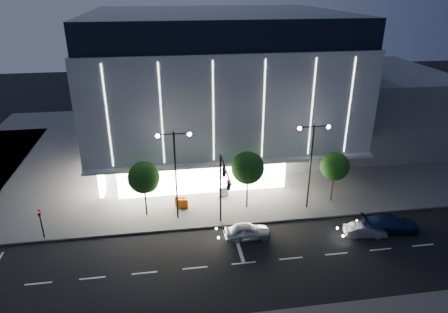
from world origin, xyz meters
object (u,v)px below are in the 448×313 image
object	(u,v)px
car_second	(365,230)
barrier_a	(183,204)
traffic_mast	(223,182)
street_lamp_east	(312,155)
tree_left	(144,179)
tree_right	(335,168)
ped_signal_far	(41,221)
barrier_c	(180,201)
car_third	(390,223)
car_lead	(247,231)
street_lamp_west	(175,163)
tree_mid	(248,169)
barrier_d	(223,192)

from	to	relation	value
car_second	barrier_a	world-z (taller)	car_second
traffic_mast	car_second	bearing A→B (deg)	-12.31
street_lamp_east	barrier_a	distance (m)	13.63
tree_left	tree_right	bearing A→B (deg)	-0.00
ped_signal_far	car_second	size ratio (longest dim) A/B	0.80
tree_left	barrier_c	xyz separation A→B (m)	(3.33, 1.23, -3.38)
street_lamp_east	car_third	size ratio (longest dim) A/B	1.72
ped_signal_far	car_lead	size ratio (longest dim) A/B	0.72
street_lamp_east	car_third	bearing A→B (deg)	-38.36
street_lamp_west	barrier_a	distance (m)	5.60
street_lamp_west	car_third	size ratio (longest dim) A/B	1.72
car_lead	barrier_c	xyz separation A→B (m)	(-5.65, 6.31, -0.06)
car_second	tree_mid	bearing A→B (deg)	63.60
traffic_mast	barrier_a	bearing A→B (deg)	128.34
traffic_mast	ped_signal_far	distance (m)	16.35
street_lamp_east	barrier_c	size ratio (longest dim) A/B	8.18
car_third	tree_right	bearing A→B (deg)	34.32
street_lamp_west	tree_left	distance (m)	3.69
traffic_mast	car_third	world-z (taller)	traffic_mast
tree_right	tree_left	bearing A→B (deg)	180.00
barrier_c	street_lamp_west	bearing A→B (deg)	-91.27
ped_signal_far	barrier_c	bearing A→B (deg)	16.89
street_lamp_east	barrier_c	bearing A→B (deg)	169.92
street_lamp_west	street_lamp_east	xyz separation A→B (m)	(13.00, 0.00, 0.00)
street_lamp_east	barrier_d	xyz separation A→B (m)	(-8.00, 3.57, -5.31)
barrier_a	traffic_mast	bearing A→B (deg)	-41.11
barrier_d	car_third	bearing A→B (deg)	-47.37
ped_signal_far	barrier_a	bearing A→B (deg)	14.23
street_lamp_east	tree_left	distance (m)	16.12
street_lamp_east	car_second	bearing A→B (deg)	-56.72
car_third	street_lamp_west	bearing A→B (deg)	81.62
tree_right	car_lead	xyz separation A→B (m)	(-10.03, -5.08, -3.18)
street_lamp_east	car_lead	xyz separation A→B (m)	(-7.00, -4.06, -5.25)
car_lead	car_second	size ratio (longest dim) A/B	1.11
traffic_mast	car_lead	world-z (taller)	traffic_mast
car_lead	barrier_c	distance (m)	8.47
street_lamp_west	barrier_c	size ratio (longest dim) A/B	8.18
traffic_mast	street_lamp_east	distance (m)	9.43
ped_signal_far	tree_right	distance (m)	28.21
car_second	barrier_c	distance (m)	17.91
traffic_mast	tree_left	bearing A→B (deg)	152.16
traffic_mast	barrier_c	distance (m)	7.52
street_lamp_east	barrier_d	size ratio (longest dim) A/B	8.18
ped_signal_far	barrier_c	xyz separation A→B (m)	(12.35, 3.75, -1.24)
barrier_a	barrier_d	world-z (taller)	same
tree_right	barrier_c	distance (m)	16.05
traffic_mast	barrier_d	size ratio (longest dim) A/B	6.43
street_lamp_west	car_lead	bearing A→B (deg)	-34.09
ped_signal_far	tree_left	distance (m)	9.61
street_lamp_west	car_lead	xyz separation A→B (m)	(6.00, -4.06, -5.25)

